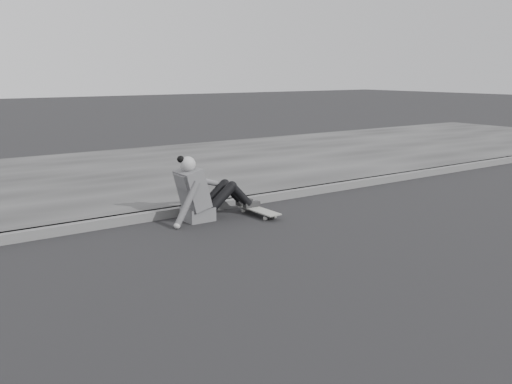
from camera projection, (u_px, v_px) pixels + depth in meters
ground at (441, 232)px, 6.95m from camera, size 80.00×80.00×0.00m
curb at (305, 192)px, 9.00m from camera, size 24.00×0.16×0.12m
sidewalk at (207, 166)px, 11.41m from camera, size 24.00×6.00×0.12m
skateboard at (258, 210)px, 7.73m from camera, size 0.20×0.78×0.09m
seated_woman at (202, 193)px, 7.45m from camera, size 1.38×0.46×0.88m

